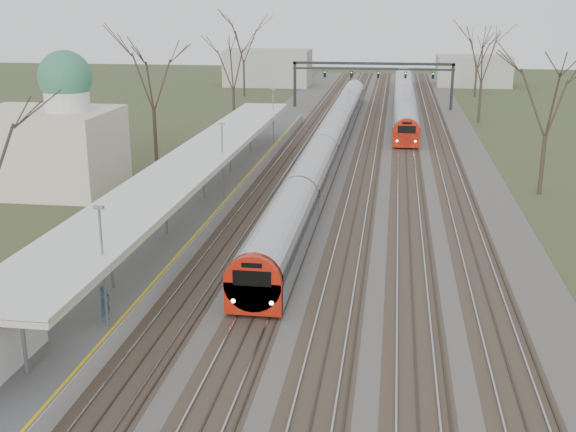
% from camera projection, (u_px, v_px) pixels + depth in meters
% --- Properties ---
extents(track_bed, '(24.00, 160.00, 0.22)m').
position_uv_depth(track_bed, '(360.00, 153.00, 66.89)').
color(track_bed, '#474442').
rests_on(track_bed, ground).
extents(platform, '(3.50, 69.00, 1.00)m').
position_uv_depth(platform, '(217.00, 192.00, 51.48)').
color(platform, '#9E9B93').
rests_on(platform, ground).
extents(canopy, '(4.10, 50.00, 3.11)m').
position_uv_depth(canopy, '(198.00, 158.00, 46.22)').
color(canopy, slate).
rests_on(canopy, platform).
extents(dome_building, '(10.00, 8.00, 10.30)m').
position_uv_depth(dome_building, '(49.00, 141.00, 52.82)').
color(dome_building, beige).
rests_on(dome_building, ground).
extents(signal_gantry, '(21.00, 0.59, 6.08)m').
position_uv_depth(signal_gantry, '(373.00, 71.00, 93.96)').
color(signal_gantry, black).
rests_on(signal_gantry, ground).
extents(tree_west_far, '(5.50, 5.50, 11.33)m').
position_uv_depth(tree_west_far, '(152.00, 71.00, 60.42)').
color(tree_west_far, '#2D231C').
rests_on(tree_west_far, ground).
extents(tree_east_far, '(5.00, 5.00, 10.30)m').
position_uv_depth(tree_east_far, '(549.00, 95.00, 50.58)').
color(tree_east_far, '#2D231C').
rests_on(tree_east_far, ground).
extents(train_near, '(2.62, 75.21, 3.05)m').
position_uv_depth(train_near, '(330.00, 138.00, 66.77)').
color(train_near, '#A4A6AE').
rests_on(train_near, ground).
extents(train_far, '(2.62, 60.21, 3.05)m').
position_uv_depth(train_far, '(404.00, 96.00, 96.27)').
color(train_far, '#A4A6AE').
rests_on(train_far, ground).
extents(passenger, '(0.53, 0.66, 1.56)m').
position_uv_depth(passenger, '(105.00, 304.00, 29.20)').
color(passenger, '#304D5D').
rests_on(passenger, platform).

